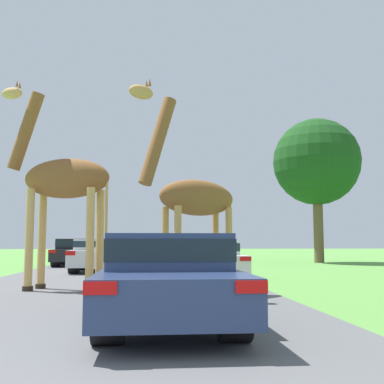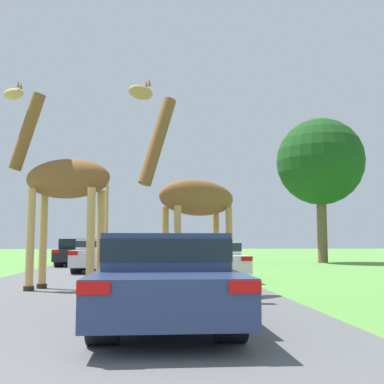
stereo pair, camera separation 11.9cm
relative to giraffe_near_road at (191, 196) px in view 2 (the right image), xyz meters
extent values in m
cube|color=#5B5B5E|center=(-1.91, 20.79, -2.15)|extent=(7.71, 120.00, 0.00)
cylinder|color=tan|center=(-0.32, -0.47, -1.20)|extent=(0.15, 0.15, 1.91)
cylinder|color=#2D2319|center=(-0.32, -0.47, -2.11)|extent=(0.19, 0.19, 0.09)
cylinder|color=tan|center=(-0.57, -0.05, -1.20)|extent=(0.15, 0.15, 1.91)
cylinder|color=#2D2319|center=(-0.57, -0.05, -2.11)|extent=(0.19, 0.19, 0.09)
cylinder|color=tan|center=(0.86, 0.22, -1.20)|extent=(0.15, 0.15, 1.91)
cylinder|color=#2D2319|center=(0.86, 0.22, -2.11)|extent=(0.19, 0.19, 0.09)
cylinder|color=tan|center=(0.62, 0.64, -1.20)|extent=(0.15, 0.15, 1.91)
cylinder|color=#2D2319|center=(0.62, 0.64, -2.11)|extent=(0.19, 0.19, 0.09)
ellipsoid|color=brown|center=(0.15, 0.09, -0.03)|extent=(1.98, 1.47, 0.79)
cylinder|color=brown|center=(-0.75, -0.43, 1.12)|extent=(0.90, 0.68, 1.96)
ellipsoid|color=tan|center=(-1.11, -0.64, 2.10)|extent=(0.61, 0.49, 0.30)
cylinder|color=tan|center=(0.95, 0.55, -0.55)|extent=(0.05, 0.05, 1.05)
cone|color=brown|center=(-0.93, -0.61, 2.33)|extent=(0.07, 0.07, 0.16)
cone|color=brown|center=(-1.00, -0.50, 2.33)|extent=(0.07, 0.07, 0.16)
cylinder|color=tan|center=(-3.76, 1.43, -0.94)|extent=(0.19, 0.19, 2.44)
cylinder|color=#2D2319|center=(-3.76, 1.43, -2.10)|extent=(0.25, 0.25, 0.12)
cylinder|color=tan|center=(-3.60, 2.04, -0.94)|extent=(0.19, 0.19, 2.44)
cylinder|color=#2D2319|center=(-3.60, 2.04, -2.10)|extent=(0.25, 0.25, 0.12)
cylinder|color=tan|center=(-2.28, 1.02, -0.94)|extent=(0.19, 0.19, 2.44)
cylinder|color=#2D2319|center=(-2.28, 1.02, -2.10)|extent=(0.25, 0.25, 0.12)
cylinder|color=tan|center=(-2.12, 1.63, -0.94)|extent=(0.19, 0.19, 2.44)
cylinder|color=#2D2319|center=(-2.12, 1.63, -2.10)|extent=(0.25, 0.25, 0.12)
ellipsoid|color=brown|center=(-2.94, 1.53, 0.56)|extent=(2.31, 1.29, 0.98)
cylinder|color=brown|center=(-4.03, 1.83, 1.79)|extent=(0.98, 0.56, 2.02)
ellipsoid|color=tan|center=(-4.44, 1.95, 2.80)|extent=(0.60, 0.38, 0.30)
cylinder|color=tan|center=(-1.94, 1.25, -0.12)|extent=(0.07, 0.07, 1.34)
cone|color=brown|center=(-4.30, 1.84, 3.03)|extent=(0.07, 0.07, 0.16)
cone|color=brown|center=(-4.26, 1.96, 3.03)|extent=(0.07, 0.07, 0.16)
cube|color=navy|center=(-0.66, -3.43, -1.63)|extent=(1.81, 4.44, 0.53)
cube|color=navy|center=(-0.66, -3.43, -1.13)|extent=(1.63, 2.00, 0.48)
cube|color=#19232D|center=(-0.66, -3.43, -1.10)|extent=(1.64, 2.02, 0.29)
cube|color=red|center=(-1.40, -5.66, -1.44)|extent=(0.33, 0.03, 0.13)
cube|color=red|center=(0.08, -5.66, -1.44)|extent=(0.33, 0.03, 0.13)
cylinder|color=black|center=(-1.38, -2.10, -1.84)|extent=(0.36, 0.62, 0.62)
cylinder|color=black|center=(0.06, -2.10, -1.84)|extent=(0.36, 0.62, 0.62)
cylinder|color=black|center=(-1.38, -4.77, -1.84)|extent=(0.36, 0.62, 0.62)
cylinder|color=black|center=(0.06, -4.77, -1.84)|extent=(0.36, 0.62, 0.62)
cube|color=silver|center=(-2.87, 8.96, -1.61)|extent=(1.88, 4.02, 0.62)
cube|color=silver|center=(-2.87, 8.96, -1.10)|extent=(1.70, 1.81, 0.40)
cube|color=#19232D|center=(-2.87, 8.96, -1.08)|extent=(1.72, 1.83, 0.24)
cube|color=red|center=(-3.64, 6.94, -1.39)|extent=(0.34, 0.03, 0.15)
cube|color=red|center=(-2.10, 6.94, -1.39)|extent=(0.34, 0.03, 0.15)
cylinder|color=black|center=(-3.63, 10.17, -1.88)|extent=(0.38, 0.56, 0.56)
cylinder|color=black|center=(-2.12, 10.17, -1.88)|extent=(0.38, 0.56, 0.56)
cylinder|color=black|center=(-3.63, 7.75, -1.88)|extent=(0.38, 0.56, 0.56)
cylinder|color=black|center=(-2.12, 7.75, -1.88)|extent=(0.38, 0.56, 0.56)
cube|color=#561914|center=(0.69, 18.21, -1.55)|extent=(1.94, 4.75, 0.63)
cube|color=#561914|center=(0.69, 18.21, -1.01)|extent=(1.74, 2.14, 0.44)
cube|color=#19232D|center=(0.69, 18.21, -0.99)|extent=(1.76, 2.16, 0.26)
cube|color=red|center=(-0.10, 15.83, -1.32)|extent=(0.35, 0.03, 0.15)
cube|color=red|center=(1.49, 15.83, -1.32)|extent=(0.35, 0.03, 0.15)
cylinder|color=black|center=(-0.08, 19.64, -1.81)|extent=(0.39, 0.69, 0.69)
cylinder|color=black|center=(1.47, 19.64, -1.81)|extent=(0.39, 0.69, 0.69)
cylinder|color=black|center=(-0.08, 16.79, -1.81)|extent=(0.39, 0.69, 0.69)
cylinder|color=black|center=(1.47, 16.79, -1.81)|extent=(0.39, 0.69, 0.69)
cube|color=black|center=(-4.40, 13.78, -1.63)|extent=(1.96, 3.94, 0.55)
cube|color=black|center=(-4.40, 13.78, -1.10)|extent=(1.76, 1.77, 0.50)
cube|color=#19232D|center=(-4.40, 13.78, -1.07)|extent=(1.78, 1.79, 0.30)
cube|color=red|center=(-5.20, 11.80, -1.43)|extent=(0.35, 0.03, 0.13)
cube|color=red|center=(-3.59, 11.80, -1.43)|extent=(0.35, 0.03, 0.13)
cylinder|color=black|center=(-5.18, 14.97, -1.86)|extent=(0.39, 0.59, 0.59)
cylinder|color=black|center=(-3.61, 14.97, -1.86)|extent=(0.39, 0.59, 0.59)
cylinder|color=black|center=(-5.18, 12.60, -1.86)|extent=(0.39, 0.59, 0.59)
cylinder|color=black|center=(-3.61, 12.60, -1.86)|extent=(0.39, 0.59, 0.59)
cube|color=silver|center=(1.04, 4.92, -1.64)|extent=(1.76, 4.32, 0.50)
cube|color=silver|center=(1.04, 4.92, -1.18)|extent=(1.58, 1.95, 0.42)
cube|color=#19232D|center=(1.04, 4.92, -1.16)|extent=(1.60, 1.96, 0.25)
cube|color=red|center=(0.32, 2.75, -1.46)|extent=(0.32, 0.03, 0.12)
cube|color=red|center=(1.76, 2.75, -1.46)|extent=(0.32, 0.03, 0.12)
cylinder|color=black|center=(0.33, 6.22, -1.84)|extent=(0.35, 0.62, 0.62)
cylinder|color=black|center=(1.74, 6.22, -1.84)|extent=(0.35, 0.62, 0.62)
cylinder|color=black|center=(0.33, 3.62, -1.84)|extent=(0.35, 0.62, 0.62)
cylinder|color=black|center=(1.74, 3.62, -1.84)|extent=(0.35, 0.62, 0.62)
cylinder|color=brown|center=(8.64, 15.90, 0.33)|extent=(0.54, 0.54, 4.97)
sphere|color=#194719|center=(8.64, 15.90, 3.55)|extent=(4.92, 4.92, 4.92)
camera|label=1|loc=(-0.95, -10.42, -1.00)|focal=45.00mm
camera|label=2|loc=(-0.84, -10.43, -1.00)|focal=45.00mm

